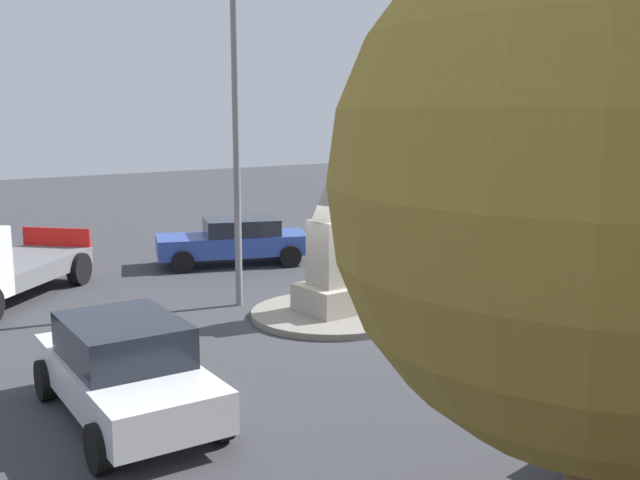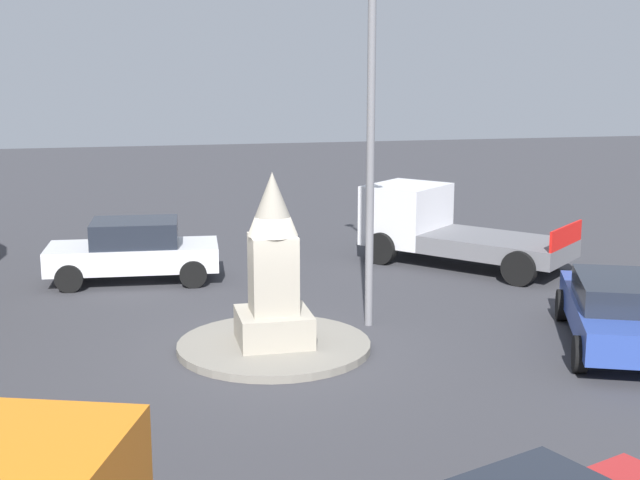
# 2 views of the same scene
# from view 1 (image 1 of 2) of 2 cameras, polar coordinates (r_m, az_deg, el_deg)

# --- Properties ---
(ground_plane) EXTENTS (80.00, 80.00, 0.00)m
(ground_plane) POSITION_cam_1_polar(r_m,az_deg,el_deg) (16.21, 0.94, -6.01)
(ground_plane) COLOR #38383D
(traffic_island) EXTENTS (3.57, 3.57, 0.14)m
(traffic_island) POSITION_cam_1_polar(r_m,az_deg,el_deg) (16.19, 0.94, -5.77)
(traffic_island) COLOR gray
(traffic_island) RESTS_ON ground
(monument) EXTENTS (1.32, 1.32, 3.16)m
(monument) POSITION_cam_1_polar(r_m,az_deg,el_deg) (15.87, 0.96, -0.77)
(monument) COLOR #9E9687
(monument) RESTS_ON traffic_island
(streetlamp) EXTENTS (3.13, 0.28, 8.85)m
(streetlamp) POSITION_cam_1_polar(r_m,az_deg,el_deg) (16.74, -6.65, 12.61)
(streetlamp) COLOR slate
(streetlamp) RESTS_ON ground
(car_red_far_side) EXTENTS (3.19, 4.73, 1.37)m
(car_red_far_side) POSITION_cam_1_polar(r_m,az_deg,el_deg) (22.89, 16.46, 0.10)
(car_red_far_side) COLOR #B22323
(car_red_far_side) RESTS_ON ground
(car_white_passing) EXTENTS (2.12, 4.15, 1.49)m
(car_white_passing) POSITION_cam_1_polar(r_m,az_deg,el_deg) (11.18, -14.97, -9.63)
(car_white_passing) COLOR silver
(car_white_passing) RESTS_ON ground
(car_blue_approaching) EXTENTS (4.74, 3.24, 1.37)m
(car_blue_approaching) POSITION_cam_1_polar(r_m,az_deg,el_deg) (21.80, -6.64, -0.02)
(car_blue_approaching) COLOR #2D479E
(car_blue_approaching) RESTS_ON ground
(tree_near_wall) EXTENTS (4.34, 4.34, 6.07)m
(tree_near_wall) POSITION_cam_1_polar(r_m,az_deg,el_deg) (5.98, 21.63, 3.94)
(tree_near_wall) COLOR brown
(tree_near_wall) RESTS_ON ground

